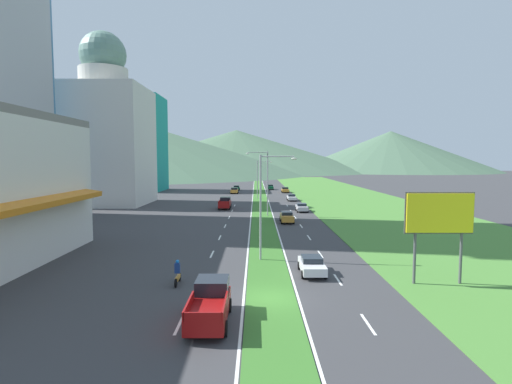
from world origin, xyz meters
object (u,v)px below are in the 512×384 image
Objects in this scene: car_4 at (292,197)px; pickup_truck_0 at (211,303)px; street_lamp_mid at (266,179)px; car_1 at (287,217)px; street_lamp_near at (265,200)px; car_0 at (235,190)px; car_3 at (302,207)px; car_5 at (286,190)px; street_lamp_far at (260,177)px; car_7 at (237,188)px; car_6 at (312,265)px; motorcycle_rider at (178,274)px; pickup_truck_1 at (226,203)px; car_2 at (271,187)px; billboard_roadside at (440,217)px.

pickup_truck_0 is at bearing -8.96° from car_4.
street_lamp_mid reaches higher than car_1.
car_0 is (-6.46, 70.41, -4.59)m from street_lamp_near.
car_4 reaches higher than car_3.
car_0 reaches higher than car_5.
car_7 is at bearing 103.57° from street_lamp_far.
car_0 is at bearing 113.10° from street_lamp_far.
street_lamp_mid is at bearing -174.80° from car_6.
street_lamp_near is 4.65× the size of motorcycle_rider.
car_6 is at bearing -172.33° from car_0.
pickup_truck_1 reaches higher than car_4.
car_4 is (6.97, 51.76, -4.65)m from street_lamp_near.
car_2 reaches higher than car_1.
billboard_roadside is 18.95m from motorcycle_rider.
car_0 is 1.05× the size of car_5.
car_1 is 0.83× the size of pickup_truck_0.
car_5 reaches higher than car_6.
street_lamp_far is at bearing -21.98° from car_5.
car_5 is at bearing -78.64° from car_0.
street_lamp_near reaches higher than car_3.
motorcycle_rider reaches higher than car_0.
car_0 is 13.88m from car_5.
car_2 is 0.86× the size of car_4.
billboard_roadside is 1.61× the size of car_6.
car_3 is (3.46, 11.93, -0.05)m from car_1.
street_lamp_far reaches higher than car_5.
car_6 is (-0.03, -25.70, -0.07)m from car_1.
car_0 reaches higher than car_3.
car_2 is at bearing -179.91° from car_1.
pickup_truck_1 is (-10.04, 16.20, 0.20)m from car_1.
pickup_truck_0 is 1.00× the size of pickup_truck_1.
car_1 is at bearing -6.32° from car_4.
billboard_roadside is 1.41× the size of car_4.
car_2 is at bearing 87.60° from street_lamp_near.
car_2 is 88.36m from car_6.
billboard_roadside is 29.90m from car_1.
motorcycle_rider reaches higher than car_4.
car_1 is at bearing -64.85° from street_lamp_mid.
street_lamp_mid is at bearing -48.48° from car_3.
car_6 is at bearing -49.83° from street_lamp_near.
car_2 reaches higher than car_3.
street_lamp_mid is 46.17m from car_5.
car_6 is (-3.39, -56.01, -0.02)m from car_4.
car_1 is (10.08, -48.95, -0.01)m from car_0.
car_3 is 1.07× the size of car_6.
street_lamp_far reaches higher than pickup_truck_1.
street_lamp_far is at bearing -166.43° from car_7.
car_1 is at bearing 179.93° from car_6.
street_lamp_mid is 13.15m from pickup_truck_1.
street_lamp_near is 1.07× the size of street_lamp_far.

